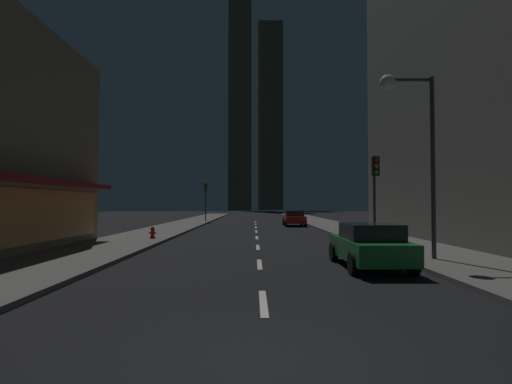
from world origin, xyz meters
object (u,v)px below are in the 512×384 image
Objects in this scene: fire_hydrant_far_left at (153,233)px; car_parked_far at (294,218)px; traffic_light_near_right at (375,180)px; traffic_light_far_left at (206,194)px; car_parked_near at (369,245)px; street_lamp_right at (409,121)px.

car_parked_far is at bearing 56.72° from fire_hydrant_far_left.
traffic_light_near_right is 1.00× the size of traffic_light_far_left.
car_parked_far is at bearing -35.13° from traffic_light_far_left.
traffic_light_far_left is at bearing 88.90° from fire_hydrant_far_left.
car_parked_near is 1.01× the size of traffic_light_far_left.
traffic_light_near_right is at bearing -84.07° from car_parked_far.
traffic_light_far_left is (-11.00, 24.70, 0.00)m from traffic_light_near_right.
traffic_light_far_left reaches higher than car_parked_near.
car_parked_far is 17.31m from fire_hydrant_far_left.
traffic_light_far_left is (0.40, 20.88, 2.74)m from fire_hydrant_far_left.
traffic_light_far_left reaches higher than fire_hydrant_far_left.
car_parked_far is at bearing 94.49° from street_lamp_right.
street_lamp_right reaches higher than fire_hydrant_far_left.
street_lamp_right reaches higher than traffic_light_near_right.
street_lamp_right reaches higher than car_parked_far.
traffic_light_far_left is at bearing 114.01° from traffic_light_near_right.
traffic_light_near_right is (1.90, -18.29, 2.45)m from car_parked_far.
car_parked_near is 31.52m from traffic_light_far_left.
fire_hydrant_far_left is (-9.50, 9.21, -0.29)m from car_parked_near.
street_lamp_right is at bearing -85.51° from car_parked_far.
traffic_light_far_left is (-9.10, 30.08, 2.45)m from car_parked_near.
car_parked_near is at bearing -109.43° from traffic_light_near_right.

